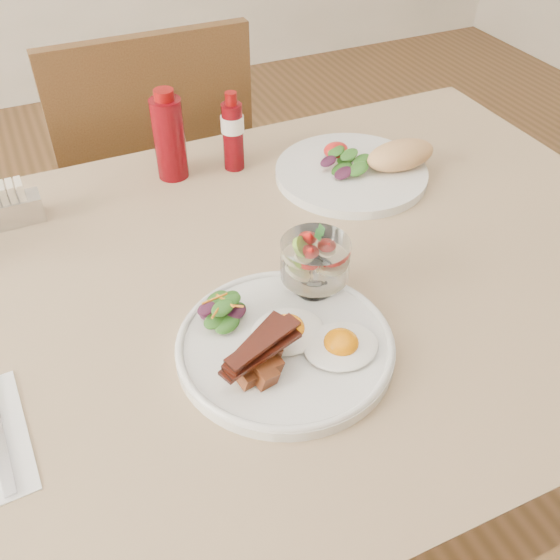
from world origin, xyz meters
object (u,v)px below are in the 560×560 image
(fruit_cup, at_px, (315,260))
(ketchup_bottle, at_px, (169,137))
(hot_sauce_bottle, at_px, (233,133))
(chair_far, at_px, (155,188))
(sugar_caddy, at_px, (15,206))
(main_plate, at_px, (285,346))
(second_plate, at_px, (363,167))
(table, at_px, (260,323))

(fruit_cup, bearing_deg, ketchup_bottle, 101.62)
(ketchup_bottle, relative_size, hot_sauce_bottle, 1.12)
(chair_far, bearing_deg, sugar_caddy, -129.27)
(chair_far, xyz_separation_m, sugar_caddy, (-0.30, -0.37, 0.26))
(main_plate, xyz_separation_m, second_plate, (0.31, 0.33, 0.01))
(second_plate, xyz_separation_m, ketchup_bottle, (-0.31, 0.14, 0.06))
(table, bearing_deg, main_plate, -99.11)
(chair_far, xyz_separation_m, main_plate, (-0.02, -0.81, 0.24))
(main_plate, distance_m, second_plate, 0.45)
(fruit_cup, height_order, ketchup_bottle, ketchup_bottle)
(table, distance_m, ketchup_bottle, 0.37)
(table, distance_m, second_plate, 0.36)
(table, xyz_separation_m, sugar_caddy, (-0.30, 0.30, 0.12))
(table, height_order, main_plate, main_plate)
(chair_far, relative_size, hot_sauce_bottle, 6.41)
(main_plate, distance_m, fruit_cup, 0.12)
(table, xyz_separation_m, second_plate, (0.28, 0.19, 0.11))
(second_plate, relative_size, ketchup_bottle, 1.77)
(chair_far, xyz_separation_m, ketchup_bottle, (-0.03, -0.33, 0.30))
(ketchup_bottle, height_order, sugar_caddy, ketchup_bottle)
(table, relative_size, sugar_caddy, 16.89)
(main_plate, bearing_deg, hot_sauce_bottle, 76.78)
(main_plate, bearing_deg, sugar_caddy, 122.03)
(fruit_cup, relative_size, ketchup_bottle, 0.59)
(second_plate, height_order, hot_sauce_bottle, hot_sauce_bottle)
(fruit_cup, distance_m, sugar_caddy, 0.51)
(chair_far, relative_size, sugar_caddy, 11.81)
(chair_far, distance_m, main_plate, 0.84)
(sugar_caddy, bearing_deg, ketchup_bottle, 6.00)
(main_plate, bearing_deg, second_plate, 47.28)
(table, distance_m, fruit_cup, 0.18)
(chair_far, distance_m, second_plate, 0.61)
(hot_sauce_bottle, bearing_deg, table, -105.08)
(second_plate, distance_m, hot_sauce_bottle, 0.24)
(chair_far, distance_m, fruit_cup, 0.79)
(sugar_caddy, bearing_deg, main_plate, -58.83)
(ketchup_bottle, xyz_separation_m, hot_sauce_bottle, (0.11, -0.02, -0.01))
(second_plate, distance_m, ketchup_bottle, 0.35)
(fruit_cup, distance_m, ketchup_bottle, 0.41)
(fruit_cup, height_order, hot_sauce_bottle, hot_sauce_bottle)
(main_plate, distance_m, hot_sauce_bottle, 0.47)
(sugar_caddy, bearing_deg, fruit_cup, -46.72)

